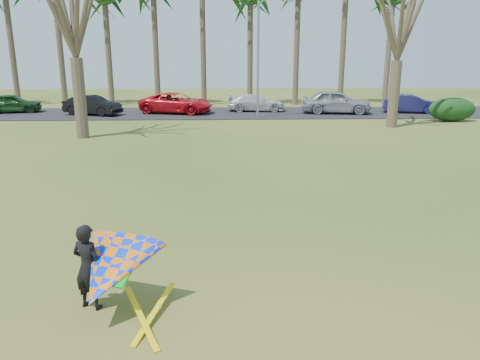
{
  "coord_description": "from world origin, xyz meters",
  "views": [
    {
      "loc": [
        -0.49,
        -10.35,
        4.5
      ],
      "look_at": [
        0.0,
        2.0,
        1.1
      ],
      "focal_mm": 35.0,
      "sensor_mm": 36.0,
      "label": 1
    }
  ],
  "objects_px": {
    "bare_tree_right": "(401,15)",
    "car_2": "(176,103)",
    "car_0": "(12,103)",
    "car_3": "(256,103)",
    "car_4": "(336,102)",
    "bare_tree_left": "(71,2)",
    "car_5": "(411,104)",
    "streetlight": "(260,52)",
    "car_1": "(92,105)",
    "kite_flyer": "(108,270)"
  },
  "relations": [
    {
      "from": "car_1",
      "to": "car_0",
      "type": "bearing_deg",
      "value": 96.36
    },
    {
      "from": "streetlight",
      "to": "car_1",
      "type": "height_order",
      "value": "streetlight"
    },
    {
      "from": "bare_tree_left",
      "to": "car_3",
      "type": "distance_m",
      "value": 16.19
    },
    {
      "from": "car_2",
      "to": "car_4",
      "type": "xyz_separation_m",
      "value": [
        11.87,
        -0.61,
        0.11
      ]
    },
    {
      "from": "car_3",
      "to": "car_5",
      "type": "distance_m",
      "value": 11.66
    },
    {
      "from": "bare_tree_left",
      "to": "streetlight",
      "type": "relative_size",
      "value": 1.21
    },
    {
      "from": "streetlight",
      "to": "car_2",
      "type": "xyz_separation_m",
      "value": [
        -6.02,
        2.9,
        -3.66
      ]
    },
    {
      "from": "bare_tree_left",
      "to": "kite_flyer",
      "type": "relative_size",
      "value": 4.06
    },
    {
      "from": "car_3",
      "to": "car_4",
      "type": "bearing_deg",
      "value": -101.43
    },
    {
      "from": "car_2",
      "to": "car_3",
      "type": "distance_m",
      "value": 6.14
    },
    {
      "from": "bare_tree_right",
      "to": "car_0",
      "type": "distance_m",
      "value": 27.96
    },
    {
      "from": "bare_tree_left",
      "to": "car_4",
      "type": "relative_size",
      "value": 1.92
    },
    {
      "from": "car_1",
      "to": "car_4",
      "type": "bearing_deg",
      "value": -68.94
    },
    {
      "from": "car_2",
      "to": "car_5",
      "type": "xyz_separation_m",
      "value": [
        17.61,
        -0.45,
        -0.07
      ]
    },
    {
      "from": "car_3",
      "to": "car_0",
      "type": "bearing_deg",
      "value": 95.03
    },
    {
      "from": "car_5",
      "to": "car_4",
      "type": "bearing_deg",
      "value": 106.39
    },
    {
      "from": "bare_tree_left",
      "to": "car_5",
      "type": "relative_size",
      "value": 2.37
    },
    {
      "from": "car_1",
      "to": "car_4",
      "type": "distance_m",
      "value": 17.85
    },
    {
      "from": "car_3",
      "to": "kite_flyer",
      "type": "relative_size",
      "value": 1.85
    },
    {
      "from": "bare_tree_right",
      "to": "car_3",
      "type": "bearing_deg",
      "value": 134.55
    },
    {
      "from": "bare_tree_right",
      "to": "car_2",
      "type": "height_order",
      "value": "bare_tree_right"
    },
    {
      "from": "car_2",
      "to": "kite_flyer",
      "type": "bearing_deg",
      "value": -161.67
    },
    {
      "from": "bare_tree_right",
      "to": "car_4",
      "type": "bearing_deg",
      "value": 107.53
    },
    {
      "from": "car_5",
      "to": "car_1",
      "type": "bearing_deg",
      "value": 105.65
    },
    {
      "from": "car_4",
      "to": "car_2",
      "type": "bearing_deg",
      "value": 96.09
    },
    {
      "from": "streetlight",
      "to": "car_5",
      "type": "relative_size",
      "value": 1.95
    },
    {
      "from": "bare_tree_right",
      "to": "kite_flyer",
      "type": "xyz_separation_m",
      "value": [
        -12.48,
        -20.87,
        -5.72
      ]
    },
    {
      "from": "car_5",
      "to": "car_3",
      "type": "bearing_deg",
      "value": 97.48
    },
    {
      "from": "car_2",
      "to": "car_4",
      "type": "relative_size",
      "value": 1.06
    },
    {
      "from": "car_2",
      "to": "car_5",
      "type": "bearing_deg",
      "value": -75.97
    },
    {
      "from": "bare_tree_right",
      "to": "car_0",
      "type": "height_order",
      "value": "bare_tree_right"
    },
    {
      "from": "bare_tree_left",
      "to": "streetlight",
      "type": "distance_m",
      "value": 12.58
    },
    {
      "from": "bare_tree_right",
      "to": "car_4",
      "type": "relative_size",
      "value": 1.82
    },
    {
      "from": "car_3",
      "to": "car_2",
      "type": "bearing_deg",
      "value": 103.97
    },
    {
      "from": "bare_tree_left",
      "to": "car_0",
      "type": "height_order",
      "value": "bare_tree_left"
    },
    {
      "from": "car_0",
      "to": "car_1",
      "type": "bearing_deg",
      "value": -117.67
    },
    {
      "from": "car_0",
      "to": "car_5",
      "type": "height_order",
      "value": "car_0"
    },
    {
      "from": "car_0",
      "to": "car_1",
      "type": "relative_size",
      "value": 0.98
    },
    {
      "from": "bare_tree_right",
      "to": "car_2",
      "type": "relative_size",
      "value": 1.71
    },
    {
      "from": "kite_flyer",
      "to": "bare_tree_right",
      "type": "bearing_deg",
      "value": 59.11
    },
    {
      "from": "kite_flyer",
      "to": "car_5",
      "type": "bearing_deg",
      "value": 59.28
    },
    {
      "from": "car_2",
      "to": "car_1",
      "type": "bearing_deg",
      "value": 113.2
    },
    {
      "from": "bare_tree_right",
      "to": "car_3",
      "type": "distance_m",
      "value": 12.58
    },
    {
      "from": "car_1",
      "to": "car_3",
      "type": "relative_size",
      "value": 0.96
    },
    {
      "from": "car_3",
      "to": "car_4",
      "type": "distance_m",
      "value": 6.05
    },
    {
      "from": "car_3",
      "to": "car_4",
      "type": "height_order",
      "value": "car_4"
    },
    {
      "from": "car_1",
      "to": "car_4",
      "type": "height_order",
      "value": "car_4"
    },
    {
      "from": "streetlight",
      "to": "car_1",
      "type": "relative_size",
      "value": 1.89
    },
    {
      "from": "car_0",
      "to": "kite_flyer",
      "type": "distance_m",
      "value": 31.71
    },
    {
      "from": "car_3",
      "to": "car_4",
      "type": "xyz_separation_m",
      "value": [
        5.82,
        -1.64,
        0.22
      ]
    }
  ]
}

